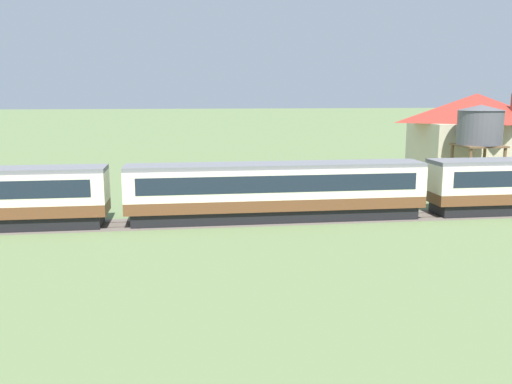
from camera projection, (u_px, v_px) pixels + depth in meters
The scene contains 4 objects.
passenger_train at pixel (280, 189), 38.23m from camera, with size 109.84×3.02×4.07m.
railway_track at pixel (304, 219), 38.86m from camera, with size 168.24×3.60×0.04m.
station_house_red_roof at pixel (474, 136), 55.71m from camera, with size 12.38×8.20×8.91m.
water_tower at pixel (480, 126), 48.60m from camera, with size 4.14×4.14×7.91m.
Camera 1 is at (-38.29, -36.90, 8.85)m, focal length 38.00 mm.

